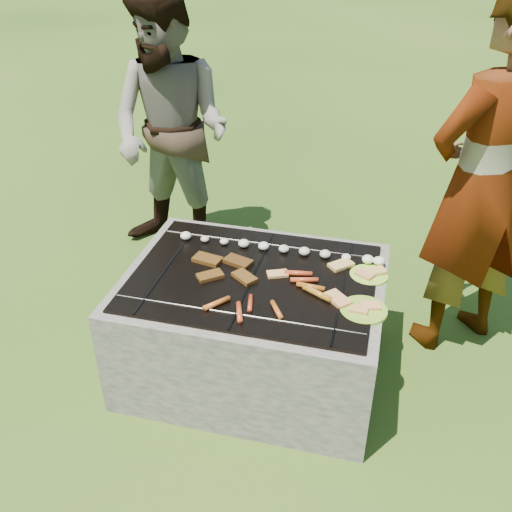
% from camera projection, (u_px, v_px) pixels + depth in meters
% --- Properties ---
extents(lawn, '(60.00, 60.00, 0.00)m').
position_uv_depth(lawn, '(254.00, 367.00, 3.18)').
color(lawn, '#274711').
rests_on(lawn, ground).
extents(fire_pit, '(1.30, 1.00, 0.62)m').
position_uv_depth(fire_pit, '(254.00, 327.00, 3.03)').
color(fire_pit, gray).
rests_on(fire_pit, ground).
extents(mushrooms, '(1.12, 0.06, 0.04)m').
position_uv_depth(mushrooms, '(288.00, 249.00, 3.04)').
color(mushrooms, white).
rests_on(mushrooms, fire_pit).
extents(pork_slabs, '(0.38, 0.29, 0.02)m').
position_uv_depth(pork_slabs, '(224.00, 267.00, 2.91)').
color(pork_slabs, brown).
rests_on(pork_slabs, fire_pit).
extents(sausages, '(0.57, 0.47, 0.03)m').
position_uv_depth(sausages, '(281.00, 294.00, 2.70)').
color(sausages, red).
rests_on(sausages, fire_pit).
extents(bread_on_grate, '(0.45, 0.44, 0.02)m').
position_uv_depth(bread_on_grate, '(326.00, 280.00, 2.81)').
color(bread_on_grate, '#EAAD77').
rests_on(bread_on_grate, fire_pit).
extents(plate_far, '(0.20, 0.20, 0.03)m').
position_uv_depth(plate_far, '(369.00, 274.00, 2.87)').
color(plate_far, '#D6F53A').
rests_on(plate_far, fire_pit).
extents(plate_near, '(0.25, 0.25, 0.03)m').
position_uv_depth(plate_near, '(364.00, 310.00, 2.62)').
color(plate_near, yellow).
rests_on(plate_near, fire_pit).
extents(cook, '(0.85, 0.81, 1.95)m').
position_uv_depth(cook, '(482.00, 186.00, 2.91)').
color(cook, gray).
rests_on(cook, ground).
extents(bystander, '(1.01, 0.86, 1.81)m').
position_uv_depth(bystander, '(171.00, 132.00, 3.79)').
color(bystander, gray).
rests_on(bystander, ground).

